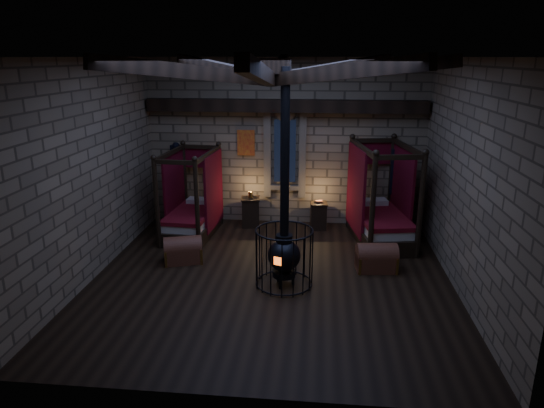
# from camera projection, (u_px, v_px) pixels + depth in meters

# --- Properties ---
(room) EXTENTS (7.02, 7.02, 4.29)m
(room) POSITION_uv_depth(u_px,v_px,m) (272.00, 84.00, 8.57)
(room) COLOR black
(room) RESTS_ON ground
(bed_left) EXTENTS (1.17, 2.04, 2.06)m
(bed_left) POSITION_uv_depth(u_px,v_px,m) (193.00, 214.00, 11.87)
(bed_left) COLOR black
(bed_left) RESTS_ON ground
(bed_right) EXTENTS (1.51, 2.35, 2.29)m
(bed_right) POSITION_uv_depth(u_px,v_px,m) (380.00, 217.00, 11.45)
(bed_right) COLOR black
(bed_right) RESTS_ON ground
(trunk_left) EXTENTS (0.90, 0.71, 0.58)m
(trunk_left) POSITION_uv_depth(u_px,v_px,m) (183.00, 251.00, 10.29)
(trunk_left) COLOR brown
(trunk_left) RESTS_ON ground
(trunk_right) EXTENTS (0.85, 0.59, 0.59)m
(trunk_right) POSITION_uv_depth(u_px,v_px,m) (376.00, 258.00, 9.89)
(trunk_right) COLOR brown
(trunk_right) RESTS_ON ground
(nightstand_left) EXTENTS (0.53, 0.51, 0.93)m
(nightstand_left) POSITION_uv_depth(u_px,v_px,m) (251.00, 212.00, 12.43)
(nightstand_left) COLOR black
(nightstand_left) RESTS_ON ground
(nightstand_right) EXTENTS (0.46, 0.45, 0.75)m
(nightstand_right) POSITION_uv_depth(u_px,v_px,m) (318.00, 216.00, 12.25)
(nightstand_right) COLOR black
(nightstand_right) RESTS_ON ground
(stove) EXTENTS (1.10, 1.10, 4.05)m
(stove) POSITION_uv_depth(u_px,v_px,m) (284.00, 253.00, 9.13)
(stove) COLOR black
(stove) RESTS_ON ground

